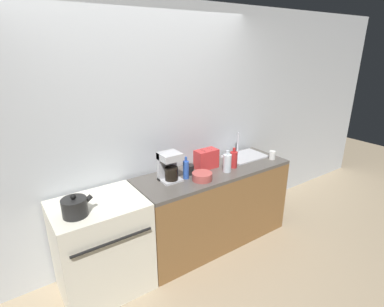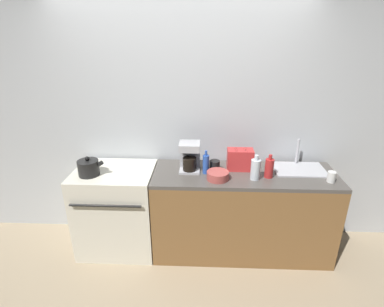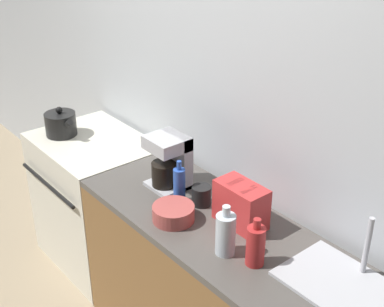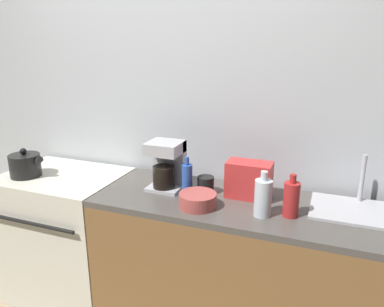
% 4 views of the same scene
% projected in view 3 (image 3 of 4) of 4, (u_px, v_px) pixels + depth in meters
% --- Properties ---
extents(wall_back, '(8.00, 0.05, 2.60)m').
position_uv_depth(wall_back, '(204.00, 97.00, 2.93)').
color(wall_back, silver).
rests_on(wall_back, ground_plane).
extents(stove, '(0.79, 0.65, 0.90)m').
position_uv_depth(stove, '(97.00, 200.00, 3.56)').
color(stove, silver).
rests_on(stove, ground_plane).
extents(kettle, '(0.25, 0.20, 0.19)m').
position_uv_depth(kettle, '(61.00, 124.00, 3.41)').
color(kettle, black).
rests_on(kettle, stove).
extents(toaster, '(0.25, 0.14, 0.21)m').
position_uv_depth(toaster, '(241.00, 205.00, 2.51)').
color(toaster, red).
rests_on(toaster, counter_block).
extents(coffee_maker, '(0.20, 0.19, 0.29)m').
position_uv_depth(coffee_maker, '(170.00, 160.00, 2.80)').
color(coffee_maker, '#B7B7BC').
rests_on(coffee_maker, counter_block).
extents(sink_tray, '(0.50, 0.34, 0.28)m').
position_uv_depth(sink_tray, '(344.00, 284.00, 2.15)').
color(sink_tray, '#B7B7BC').
rests_on(sink_tray, counter_block).
extents(bottle_blue, '(0.06, 0.06, 0.23)m').
position_uv_depth(bottle_blue, '(179.00, 185.00, 2.68)').
color(bottle_blue, '#2D56B7').
rests_on(bottle_blue, counter_block).
extents(bottle_red, '(0.08, 0.08, 0.23)m').
position_uv_depth(bottle_red, '(256.00, 245.00, 2.24)').
color(bottle_red, '#B72828').
rests_on(bottle_red, counter_block).
extents(bottle_clear, '(0.09, 0.09, 0.24)m').
position_uv_depth(bottle_clear, '(226.00, 234.00, 2.31)').
color(bottle_clear, silver).
rests_on(bottle_clear, counter_block).
extents(cup_black, '(0.10, 0.10, 0.10)m').
position_uv_depth(cup_black, '(201.00, 195.00, 2.68)').
color(cup_black, black).
rests_on(cup_black, counter_block).
extents(bowl, '(0.20, 0.20, 0.08)m').
position_uv_depth(bowl, '(173.00, 213.00, 2.56)').
color(bowl, '#B24C47').
rests_on(bowl, counter_block).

